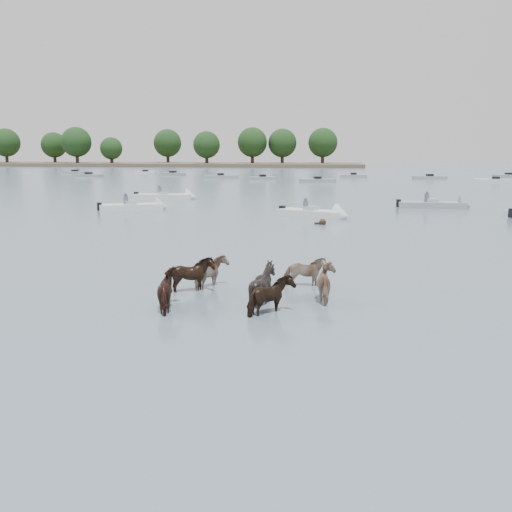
# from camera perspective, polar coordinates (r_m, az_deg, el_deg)

# --- Properties ---
(ground) EXTENTS (400.00, 400.00, 0.00)m
(ground) POSITION_cam_1_polar(r_m,az_deg,el_deg) (17.35, -6.32, -3.82)
(ground) COLOR #4C5F6E
(ground) RESTS_ON ground
(shoreline) EXTENTS (160.00, 30.00, 1.00)m
(shoreline) POSITION_cam_1_polar(r_m,az_deg,el_deg) (182.16, -15.33, 9.14)
(shoreline) COLOR #4C4233
(shoreline) RESTS_ON ground
(pony_herd) EXTENTS (5.98, 4.46, 1.29)m
(pony_herd) POSITION_cam_1_polar(r_m,az_deg,el_deg) (16.52, -0.86, -2.91)
(pony_herd) COLOR black
(pony_herd) RESTS_ON ground
(swimming_pony) EXTENTS (0.72, 0.44, 0.44)m
(swimming_pony) POSITION_cam_1_polar(r_m,az_deg,el_deg) (33.80, 6.82, 3.44)
(swimming_pony) COLOR black
(swimming_pony) RESTS_ON ground
(motorboat_a) EXTENTS (5.24, 3.63, 1.92)m
(motorboat_a) POSITION_cam_1_polar(r_m,az_deg,el_deg) (42.74, -11.79, 4.98)
(motorboat_a) COLOR silver
(motorboat_a) RESTS_ON ground
(motorboat_b) EXTENTS (5.19, 3.41, 1.92)m
(motorboat_b) POSITION_cam_1_polar(r_m,az_deg,el_deg) (37.23, 6.76, 4.31)
(motorboat_b) COLOR silver
(motorboat_b) RESTS_ON ground
(motorboat_c) EXTENTS (5.71, 1.66, 1.92)m
(motorboat_c) POSITION_cam_1_polar(r_m,az_deg,el_deg) (45.71, 18.65, 5.00)
(motorboat_c) COLOR gray
(motorboat_c) RESTS_ON ground
(motorboat_f) EXTENTS (5.91, 1.98, 1.92)m
(motorboat_f) POSITION_cam_1_polar(r_m,az_deg,el_deg) (52.16, -8.67, 6.08)
(motorboat_f) COLOR silver
(motorboat_f) RESTS_ON ground
(distant_flotilla) EXTENTS (103.84, 27.23, 0.93)m
(distant_flotilla) POSITION_cam_1_polar(r_m,az_deg,el_deg) (92.64, 6.71, 8.13)
(distant_flotilla) COLOR gray
(distant_flotilla) RESTS_ON ground
(treeline) EXTENTS (147.54, 20.83, 12.32)m
(treeline) POSITION_cam_1_polar(r_m,az_deg,el_deg) (181.15, -15.77, 11.15)
(treeline) COLOR #382619
(treeline) RESTS_ON ground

